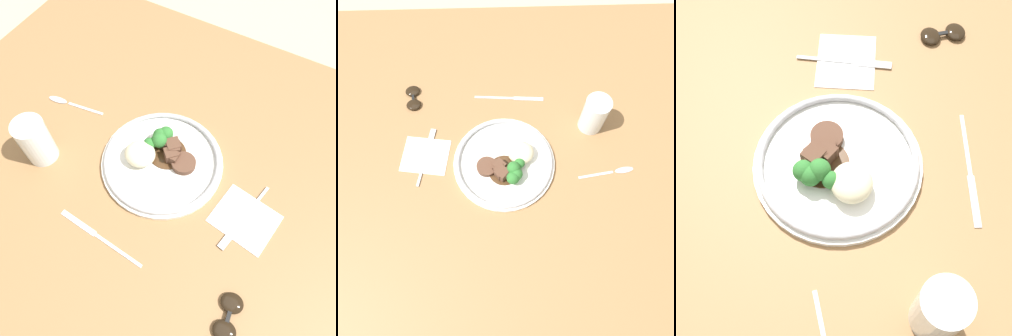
% 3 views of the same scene
% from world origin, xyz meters
% --- Properties ---
extents(ground_plane, '(8.00, 8.00, 0.00)m').
position_xyz_m(ground_plane, '(0.00, 0.00, 0.00)').
color(ground_plane, tan).
extents(dining_table, '(1.29, 1.13, 0.04)m').
position_xyz_m(dining_table, '(0.00, 0.00, 0.02)').
color(dining_table, olive).
rests_on(dining_table, ground).
extents(napkin, '(0.15, 0.13, 0.00)m').
position_xyz_m(napkin, '(-0.23, -0.02, 0.05)').
color(napkin, white).
rests_on(napkin, dining_table).
extents(plate, '(0.29, 0.29, 0.06)m').
position_xyz_m(plate, '(0.00, -0.06, 0.06)').
color(plate, white).
rests_on(plate, dining_table).
extents(juice_glass, '(0.07, 0.07, 0.12)m').
position_xyz_m(juice_glass, '(0.26, 0.07, 0.10)').
color(juice_glass, orange).
rests_on(juice_glass, dining_table).
extents(fork, '(0.05, 0.18, 0.00)m').
position_xyz_m(fork, '(-0.22, -0.01, 0.05)').
color(fork, silver).
rests_on(fork, napkin).
extents(knife, '(0.22, 0.02, 0.00)m').
position_xyz_m(knife, '(0.03, 0.17, 0.05)').
color(knife, silver).
rests_on(knife, dining_table).
extents(spoon, '(0.16, 0.04, 0.01)m').
position_xyz_m(spoon, '(0.32, -0.08, 0.05)').
color(spoon, silver).
rests_on(spoon, dining_table).
extents(sunglasses, '(0.06, 0.10, 0.01)m').
position_xyz_m(sunglasses, '(-0.28, 0.18, 0.05)').
color(sunglasses, black).
rests_on(sunglasses, dining_table).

